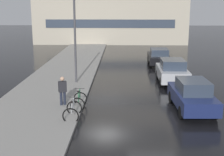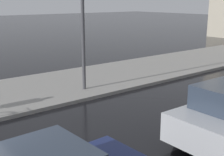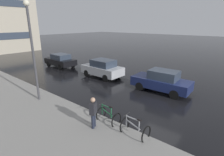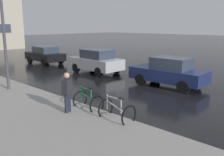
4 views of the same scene
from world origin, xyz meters
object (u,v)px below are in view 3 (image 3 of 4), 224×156
(car_silver, at_px, (102,68))
(streetlamp, at_px, (32,45))
(pedestrian, at_px, (93,112))
(car_black, at_px, (60,60))
(bicycle_second, at_px, (108,116))
(bicycle_nearest, at_px, (135,129))
(car_navy, at_px, (161,81))

(car_silver, height_order, streetlamp, streetlamp)
(car_silver, xyz_separation_m, pedestrian, (-6.55, -5.47, 0.09))
(car_black, bearing_deg, bicycle_second, -114.64)
(bicycle_nearest, xyz_separation_m, pedestrian, (-0.77, 1.79, 0.52))
(car_black, height_order, streetlamp, streetlamp)
(car_silver, relative_size, car_black, 0.99)
(streetlamp, bearing_deg, pedestrian, -89.87)
(pedestrian, bearing_deg, bicycle_second, -11.43)
(bicycle_nearest, distance_m, car_black, 14.81)
(bicycle_nearest, height_order, streetlamp, streetlamp)
(bicycle_second, bearing_deg, pedestrian, 168.57)
(car_silver, distance_m, car_black, 6.44)
(car_silver, distance_m, pedestrian, 8.53)
(car_black, bearing_deg, car_silver, -88.72)
(streetlamp, bearing_deg, car_navy, -38.72)
(bicycle_nearest, height_order, pedestrian, pedestrian)
(bicycle_nearest, xyz_separation_m, streetlamp, (-0.78, 6.79, 3.22))
(bicycle_second, relative_size, pedestrian, 0.66)
(car_navy, bearing_deg, pedestrian, 177.20)
(car_navy, bearing_deg, streetlamp, 141.28)
(bicycle_second, relative_size, car_navy, 0.26)
(bicycle_second, distance_m, pedestrian, 1.03)
(car_black, xyz_separation_m, streetlamp, (-6.41, -6.91, 2.86))
(car_navy, xyz_separation_m, car_black, (-0.22, 12.23, -0.03))
(car_black, distance_m, pedestrian, 13.52)
(bicycle_nearest, relative_size, streetlamp, 0.19)
(bicycle_nearest, height_order, car_navy, car_navy)
(bicycle_second, bearing_deg, car_navy, -1.49)
(car_black, height_order, pedestrian, pedestrian)
(car_silver, bearing_deg, bicycle_nearest, -128.49)
(bicycle_nearest, distance_m, streetlamp, 7.56)
(car_silver, bearing_deg, car_navy, -89.22)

